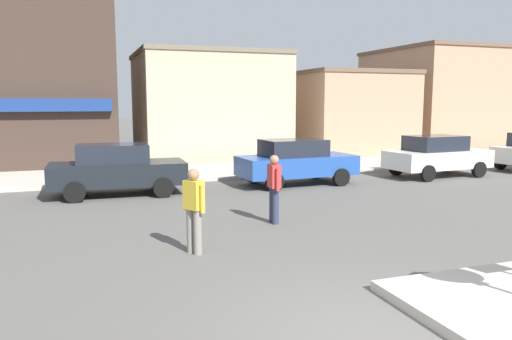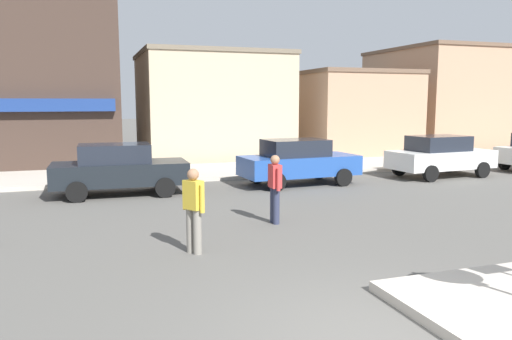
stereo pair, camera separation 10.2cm
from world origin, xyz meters
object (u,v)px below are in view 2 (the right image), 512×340
object	(u,v)px
parked_car_second	(298,161)
pedestrian_crossing_far	(275,187)
parked_car_nearest	(119,169)
pedestrian_crossing_near	(194,208)
parked_car_third	(440,156)

from	to	relation	value
parked_car_second	pedestrian_crossing_far	distance (m)	5.56
parked_car_nearest	parked_car_second	world-z (taller)	same
parked_car_second	pedestrian_crossing_near	bearing A→B (deg)	-127.30
parked_car_nearest	parked_car_third	distance (m)	11.75
parked_car_nearest	pedestrian_crossing_near	distance (m)	6.66
parked_car_nearest	parked_car_second	xyz separation A→B (m)	(5.92, -0.04, 0.00)
parked_car_nearest	parked_car_third	xyz separation A→B (m)	(11.75, -0.09, 0.00)
pedestrian_crossing_near	pedestrian_crossing_far	size ratio (longest dim) A/B	1.00
parked_car_nearest	pedestrian_crossing_far	bearing A→B (deg)	-56.73
parked_car_second	pedestrian_crossing_near	xyz separation A→B (m)	(-4.99, -6.55, 0.06)
pedestrian_crossing_far	pedestrian_crossing_near	bearing A→B (deg)	-143.24
parked_car_nearest	parked_car_third	world-z (taller)	same
parked_car_second	pedestrian_crossing_far	world-z (taller)	pedestrian_crossing_far
parked_car_third	pedestrian_crossing_far	distance (m)	9.79
parked_car_second	pedestrian_crossing_near	distance (m)	8.23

